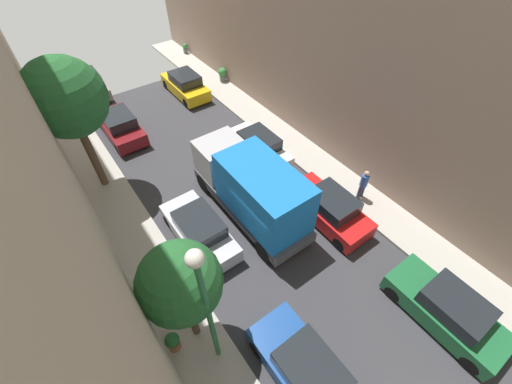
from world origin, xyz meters
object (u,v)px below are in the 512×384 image
parked_car_left_1 (200,230)px  parked_car_left_0 (307,372)px  parked_car_right_1 (329,208)px  parked_car_left_2 (120,126)px  parked_car_right_3 (185,85)px  potted_plant_5 (185,48)px  street_tree_2 (180,283)px  pedestrian (363,184)px  potted_plant_0 (42,94)px  parked_car_right_2 (258,147)px  delivery_truck (252,188)px  potted_plant_3 (173,342)px  parked_car_right_0 (447,310)px  potted_plant_4 (222,74)px  street_tree_0 (65,99)px  parked_car_left_3 (89,85)px  lamp_post (205,301)px

parked_car_left_1 → parked_car_left_0: bearing=-90.0°
parked_car_right_1 → parked_car_left_2: bearing=114.4°
parked_car_right_3 → potted_plant_5: parked_car_right_3 is taller
parked_car_left_0 → street_tree_2: 5.00m
pedestrian → street_tree_2: size_ratio=0.36×
parked_car_left_2 → potted_plant_0: 7.44m
parked_car_right_2 → street_tree_2: size_ratio=0.88×
delivery_truck → potted_plant_3: (-5.70, -3.34, -1.17)m
parked_car_right_0 → potted_plant_3: parked_car_right_0 is taller
parked_car_right_3 → pedestrian: pedestrian is taller
parked_car_right_1 → potted_plant_4: 14.20m
parked_car_right_3 → potted_plant_3: bearing=-119.2°
parked_car_left_0 → parked_car_right_2: 11.30m
parked_car_left_2 → parked_car_left_0: bearing=-90.0°
pedestrian → street_tree_0: (-9.83, 8.43, 3.93)m
parked_car_left_2 → parked_car_right_1: bearing=-65.6°
potted_plant_3 → pedestrian: bearing=5.5°
parked_car_left_0 → parked_car_left_3: 22.46m
parked_car_left_1 → street_tree_2: (-2.14, -3.45, 2.97)m
potted_plant_4 → parked_car_left_0: bearing=-114.6°
lamp_post → street_tree_0: bearing=92.0°
parked_car_left_1 → parked_car_right_3: size_ratio=1.00×
street_tree_0 → parked_car_left_1: bearing=-69.2°
parked_car_right_2 → pedestrian: size_ratio=2.44×
potted_plant_0 → street_tree_2: bearing=-87.8°
parked_car_left_1 → pedestrian: size_ratio=2.44×
potted_plant_3 → potted_plant_5: bearing=61.3°
parked_car_right_1 → parked_car_right_3: (0.00, 13.97, 0.00)m
parked_car_right_2 → delivery_truck: 4.33m
lamp_post → street_tree_2: bearing=102.3°
parked_car_right_1 → parked_car_right_3: size_ratio=1.00×
parked_car_right_1 → potted_plant_3: (-8.40, -1.07, -0.10)m
delivery_truck → street_tree_2: bearing=-145.6°
parked_car_left_2 → parked_car_left_3: (0.00, 6.08, 0.00)m
parked_car_right_3 → potted_plant_3: 17.23m
parked_car_right_3 → potted_plant_5: size_ratio=5.41×
parked_car_left_2 → delivery_truck: size_ratio=0.64×
potted_plant_0 → parked_car_right_2: bearing=-58.0°
parked_car_right_0 → street_tree_0: (-7.67, 14.28, 4.28)m
parked_car_left_1 → parked_car_right_2: 6.21m
parked_car_left_2 → pedestrian: size_ratio=2.44×
parked_car_right_2 → parked_car_right_3: same height
parked_car_right_2 → potted_plant_0: parked_car_right_2 is taller
parked_car_left_3 → street_tree_0: (-2.27, -9.63, 4.28)m
potted_plant_3 → potted_plant_4: (11.39, 14.96, 0.07)m
parked_car_left_1 → parked_car_left_3: size_ratio=1.00×
parked_car_right_2 → potted_plant_0: bearing=122.0°
parked_car_left_3 → street_tree_0: size_ratio=0.64×
parked_car_right_2 → potted_plant_5: (3.01, 14.30, -0.16)m
parked_car_right_2 → street_tree_2: 10.40m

